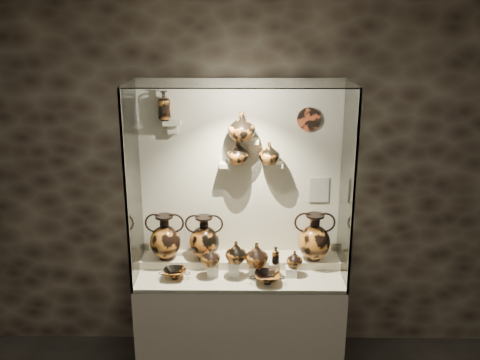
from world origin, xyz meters
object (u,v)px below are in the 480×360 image
jug_b (236,252)px  jug_e (294,259)px  amphora_left (165,237)px  jug_a (210,256)px  lekythos_small (276,254)px  kylix_left (175,273)px  kylix_right (268,277)px  amphora_right (314,237)px  ovoid_vase_c (269,153)px  amphora_mid (204,237)px  jug_c (257,255)px  ovoid_vase_a (238,152)px  ovoid_vase_b (242,126)px  lekythos_tall (164,104)px

jug_b → jug_e: size_ratio=1.32×
jug_e → amphora_left: bearing=-165.1°
jug_a → lekythos_small: (0.53, 0.00, 0.02)m
kylix_left → kylix_right: kylix_right is taller
jug_e → kylix_left: bearing=-152.3°
amphora_right → jug_e: size_ratio=2.98×
kylix_left → ovoid_vase_c: bearing=30.7°
amphora_mid → lekythos_small: bearing=-25.2°
jug_c → lekythos_small: 0.15m
ovoid_vase_a → ovoid_vase_c: size_ratio=1.07×
amphora_mid → jug_b: (0.27, -0.20, -0.04)m
jug_c → jug_e: bearing=4.3°
jug_e → amphora_right: bearing=66.3°
amphora_right → ovoid_vase_c: (-0.39, 0.08, 0.70)m
kylix_right → ovoid_vase_b: size_ratio=1.16×
amphora_mid → amphora_right: (0.92, -0.01, 0.01)m
amphora_right → kylix_left: 1.19m
jug_a → ovoid_vase_c: ovoid_vase_c is taller
amphora_right → ovoid_vase_b: ovoid_vase_b is taller
amphora_left → ovoid_vase_a: size_ratio=2.05×
lekythos_small → kylix_right: 0.20m
amphora_right → jug_e: 0.27m
amphora_left → kylix_right: bearing=-7.2°
ovoid_vase_b → kylix_right: bearing=-40.7°
jug_b → ovoid_vase_b: size_ratio=0.78×
jug_c → lekythos_tall: (-0.74, 0.28, 1.18)m
jug_a → ovoid_vase_b: ovoid_vase_b is taller
amphora_left → jug_c: (0.77, -0.18, -0.08)m
lekythos_tall → ovoid_vase_b: size_ratio=1.17×
jug_c → kylix_right: jug_c is taller
amphora_left → jug_a: size_ratio=2.32×
amphora_right → jug_e: bearing=-161.3°
amphora_mid → kylix_left: 0.39m
ovoid_vase_b → ovoid_vase_a: bearing=166.6°
amphora_right → kylix_left: amphora_right is taller
jug_a → kylix_right: 0.49m
amphora_left → jug_a: 0.45m
amphora_right → jug_e: (-0.18, -0.16, -0.13)m
jug_b → kylix_right: bearing=-26.4°
lekythos_tall → ovoid_vase_b: lekythos_tall is taller
amphora_mid → jug_b: amphora_mid is taller
jug_c → ovoid_vase_a: (-0.15, 0.24, 0.79)m
amphora_left → ovoid_vase_c: bearing=17.4°
amphora_left → ovoid_vase_c: 1.12m
lekythos_tall → ovoid_vase_c: bearing=-18.7°
amphora_left → jug_e: (1.08, -0.17, -0.12)m
jug_e → lekythos_tall: size_ratio=0.51×
amphora_left → kylix_right: (0.85, -0.31, -0.21)m
lekythos_small → jug_c: bearing=179.6°
jug_b → amphora_mid: bearing=140.7°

